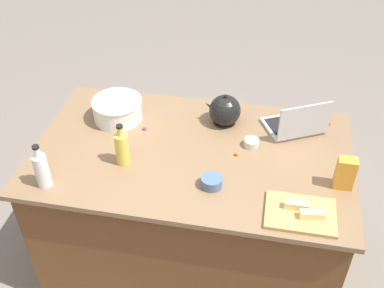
% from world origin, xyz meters
% --- Properties ---
extents(ground_plane, '(12.00, 12.00, 0.00)m').
position_xyz_m(ground_plane, '(0.00, 0.00, 0.00)').
color(ground_plane, slate).
extents(island_counter, '(1.68, 1.00, 0.90)m').
position_xyz_m(island_counter, '(0.00, 0.00, 0.45)').
color(island_counter, brown).
rests_on(island_counter, ground).
extents(laptop, '(0.38, 0.34, 0.22)m').
position_xyz_m(laptop, '(-0.54, -0.29, 0.95)').
color(laptop, '#B7B7BC').
rests_on(laptop, island_counter).
extents(mixing_bowl_large, '(0.29, 0.29, 0.13)m').
position_xyz_m(mixing_bowl_large, '(0.48, -0.21, 0.97)').
color(mixing_bowl_large, white).
rests_on(mixing_bowl_large, island_counter).
extents(bottle_vinegar, '(0.07, 0.07, 0.24)m').
position_xyz_m(bottle_vinegar, '(0.65, 0.38, 1.00)').
color(bottle_vinegar, white).
rests_on(bottle_vinegar, island_counter).
extents(bottle_oil, '(0.07, 0.07, 0.24)m').
position_xyz_m(bottle_oil, '(0.33, 0.15, 0.99)').
color(bottle_oil, '#DBC64C').
rests_on(bottle_oil, island_counter).
extents(kettle, '(0.21, 0.18, 0.20)m').
position_xyz_m(kettle, '(-0.13, -0.29, 0.98)').
color(kettle, black).
rests_on(kettle, island_counter).
extents(cutting_board, '(0.32, 0.23, 0.02)m').
position_xyz_m(cutting_board, '(-0.57, 0.35, 0.91)').
color(cutting_board, tan).
rests_on(cutting_board, island_counter).
extents(butter_stick_left, '(0.11, 0.04, 0.04)m').
position_xyz_m(butter_stick_left, '(-0.55, 0.33, 0.94)').
color(butter_stick_left, '#F4E58C').
rests_on(butter_stick_left, cutting_board).
extents(butter_stick_right, '(0.11, 0.05, 0.04)m').
position_xyz_m(butter_stick_right, '(-0.62, 0.37, 0.94)').
color(butter_stick_right, '#F4E58C').
rests_on(butter_stick_right, cutting_board).
extents(ramekin_small, '(0.11, 0.11, 0.05)m').
position_xyz_m(ramekin_small, '(-0.14, 0.24, 0.93)').
color(ramekin_small, slate).
rests_on(ramekin_small, island_counter).
extents(ramekin_medium, '(0.08, 0.08, 0.04)m').
position_xyz_m(ramekin_medium, '(-0.30, -0.11, 0.92)').
color(ramekin_medium, beige).
rests_on(ramekin_medium, island_counter).
extents(candy_bag, '(0.09, 0.06, 0.17)m').
position_xyz_m(candy_bag, '(-0.76, 0.12, 0.99)').
color(candy_bag, gold).
rests_on(candy_bag, island_counter).
extents(candy_0, '(0.02, 0.02, 0.02)m').
position_xyz_m(candy_0, '(0.30, -0.14, 0.91)').
color(candy_0, '#CC3399').
rests_on(candy_0, island_counter).
extents(candy_1, '(0.02, 0.02, 0.02)m').
position_xyz_m(candy_1, '(0.40, -0.39, 0.91)').
color(candy_1, orange).
rests_on(candy_1, island_counter).
extents(candy_2, '(0.02, 0.02, 0.02)m').
position_xyz_m(candy_2, '(-0.24, -0.01, 0.91)').
color(candy_2, orange).
rests_on(candy_2, island_counter).
extents(candy_3, '(0.02, 0.02, 0.02)m').
position_xyz_m(candy_3, '(-0.72, -0.38, 0.91)').
color(candy_3, '#CC3399').
rests_on(candy_3, island_counter).
extents(candy_5, '(0.01, 0.01, 0.01)m').
position_xyz_m(candy_5, '(0.37, 0.08, 0.91)').
color(candy_5, blue).
rests_on(candy_5, island_counter).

